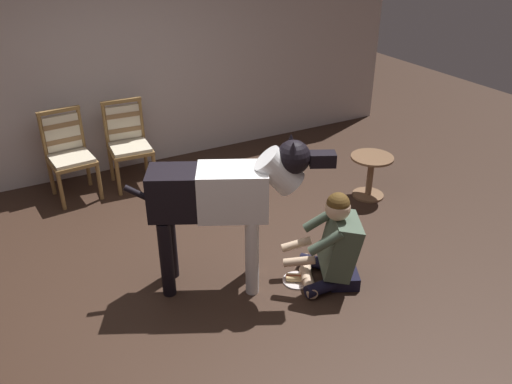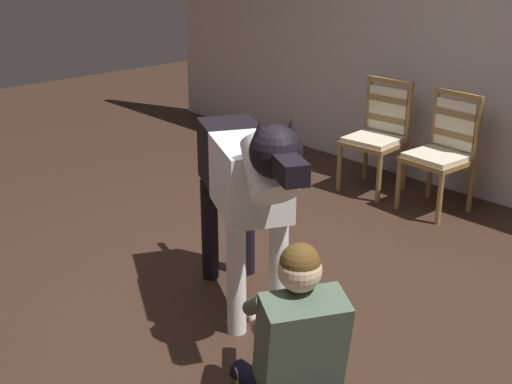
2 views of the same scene
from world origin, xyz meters
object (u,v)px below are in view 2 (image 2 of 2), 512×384
(dining_chair_left_of_pair, at_px, (380,130))
(hot_dog_on_plate, at_px, (278,362))
(person_sitting_on_floor, at_px, (298,339))
(dining_chair_right_of_pair, at_px, (445,146))
(large_dog, at_px, (247,180))

(dining_chair_left_of_pair, bearing_deg, hot_dog_on_plate, -62.06)
(person_sitting_on_floor, height_order, hot_dog_on_plate, person_sitting_on_floor)
(dining_chair_right_of_pair, xyz_separation_m, large_dog, (0.15, -2.31, 0.32))
(large_dog, bearing_deg, hot_dog_on_plate, -26.39)
(large_dog, xyz_separation_m, hot_dog_on_plate, (0.55, -0.27, -0.83))
(dining_chair_left_of_pair, xyz_separation_m, dining_chair_right_of_pair, (0.67, 0.00, 0.00))
(person_sitting_on_floor, bearing_deg, dining_chair_left_of_pair, 121.13)
(dining_chair_left_of_pair, relative_size, person_sitting_on_floor, 1.14)
(dining_chair_left_of_pair, relative_size, dining_chair_right_of_pair, 1.00)
(dining_chair_right_of_pair, height_order, hot_dog_on_plate, dining_chair_right_of_pair)
(dining_chair_right_of_pair, xyz_separation_m, person_sitting_on_floor, (0.97, -2.71, -0.19))
(large_dog, distance_m, hot_dog_on_plate, 1.03)
(large_dog, bearing_deg, dining_chair_left_of_pair, 109.61)
(dining_chair_left_of_pair, xyz_separation_m, large_dog, (0.82, -2.31, 0.32))
(dining_chair_right_of_pair, height_order, person_sitting_on_floor, dining_chair_right_of_pair)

